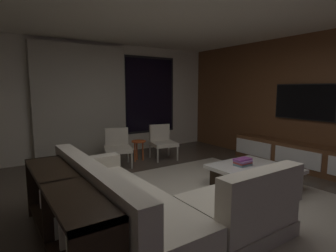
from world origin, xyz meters
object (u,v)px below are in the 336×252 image
sectional_couch (151,206)px  side_stool (139,144)px  media_console (305,158)px  mounted_tv (304,102)px  book_stack_on_coffee_table (243,162)px  coffee_table (254,177)px  accent_chair_by_curtain (118,145)px  accent_chair_near_window (162,140)px  console_table_behind_couch (63,212)px

sectional_couch → side_stool: size_ratio=5.43×
side_stool → media_console: (2.37, -2.51, -0.12)m
sectional_couch → mounted_tv: size_ratio=2.00×
mounted_tv → book_stack_on_coffee_table: bearing=-177.2°
coffee_table → accent_chair_by_curtain: bearing=116.7°
sectional_couch → coffee_table: sectional_couch is taller
coffee_table → side_stool: bearing=105.9°
sectional_couch → accent_chair_near_window: sectional_couch is taller
book_stack_on_coffee_table → side_stool: 2.49m
media_console → accent_chair_by_curtain: bearing=139.9°
sectional_couch → console_table_behind_couch: size_ratio=1.19×
accent_chair_near_window → mounted_tv: size_ratio=0.62×
sectional_couch → console_table_behind_couch: bearing=171.9°
sectional_couch → media_console: sectional_couch is taller
book_stack_on_coffee_table → accent_chair_near_window: 2.31m
accent_chair_by_curtain → side_stool: accent_chair_by_curtain is taller
console_table_behind_couch → accent_chair_near_window: bearing=42.4°
mounted_tv → side_stool: bearing=137.8°
sectional_couch → side_stool: 3.08m
mounted_tv → sectional_couch: bearing=-173.1°
sectional_couch → side_stool: (1.32, 2.78, 0.08)m
media_console → sectional_couch: bearing=-175.8°
coffee_table → book_stack_on_coffee_table: 0.30m
sectional_couch → accent_chair_near_window: (1.88, 2.68, 0.14)m
coffee_table → mounted_tv: 2.17m
coffee_table → mounted_tv: mounted_tv is taller
accent_chair_by_curtain → mounted_tv: mounted_tv is taller
coffee_table → mounted_tv: bearing=8.3°
sectional_couch → accent_chair_near_window: size_ratio=3.21×
media_console → book_stack_on_coffee_table: bearing=176.5°
mounted_tv → console_table_behind_couch: mounted_tv is taller
accent_chair_by_curtain → coffee_table: bearing=-63.3°
media_console → mounted_tv: bearing=47.6°
book_stack_on_coffee_table → side_stool: size_ratio=0.65×
accent_chair_near_window → media_console: accent_chair_near_window is taller
accent_chair_near_window → accent_chair_by_curtain: same height
book_stack_on_coffee_table → accent_chair_near_window: size_ratio=0.38×
console_table_behind_couch → side_stool: bearing=49.9°
coffee_table → book_stack_on_coffee_table: size_ratio=3.90×
accent_chair_by_curtain → mounted_tv: 3.92m
side_stool → mounted_tv: (2.55, -2.31, 0.98)m
console_table_behind_couch → mounted_tv: bearing=4.0°
book_stack_on_coffee_table → media_console: media_console is taller
accent_chair_near_window → mounted_tv: (1.99, -2.21, 0.92)m
sectional_couch → coffee_table: size_ratio=2.16×
sectional_couch → book_stack_on_coffee_table: sectional_couch is taller
book_stack_on_coffee_table → accent_chair_near_window: accent_chair_near_window is taller
coffee_table → console_table_behind_couch: size_ratio=0.55×
accent_chair_near_window → media_console: 3.02m
media_console → mounted_tv: size_ratio=2.48×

